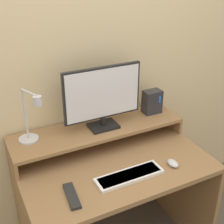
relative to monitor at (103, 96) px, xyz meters
The scene contains 9 objects.
wall_back 0.29m from the monitor, 99.40° to the left, with size 6.00×0.05×2.50m.
desk 0.58m from the monitor, 99.46° to the right, with size 1.10×0.73×0.72m.
monitor_shelf 0.23m from the monitor, 160.21° to the left, with size 1.10×0.31×0.12m.
monitor is the anchor object (origin of this frame).
desk_lamp 0.44m from the monitor, behind, with size 0.13×0.21×0.33m.
router_dock 0.41m from the monitor, ahead, with size 0.12×0.08×0.16m.
keyboard 0.49m from the monitor, 93.71° to the right, with size 0.38×0.12×0.02m.
mouse 0.57m from the monitor, 58.16° to the right, with size 0.05×0.08×0.03m.
remote_control 0.62m from the monitor, 132.79° to the right, with size 0.07×0.19×0.02m.
Camera 1 is at (-0.69, -0.98, 1.80)m, focal length 50.00 mm.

